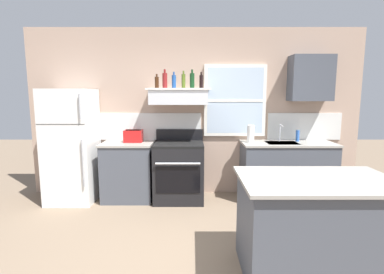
{
  "coord_description": "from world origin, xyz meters",
  "views": [
    {
      "loc": [
        -0.05,
        -2.6,
        1.66
      ],
      "look_at": [
        -0.05,
        1.2,
        1.1
      ],
      "focal_mm": 27.41,
      "sensor_mm": 36.0,
      "label": 1
    }
  ],
  "objects": [
    {
      "name": "upper_cabinet_right",
      "position": [
        1.8,
        2.04,
        1.9
      ],
      "size": [
        0.64,
        0.32,
        0.7
      ],
      "color": "#474C56"
    },
    {
      "name": "paper_towel_roll",
      "position": [
        0.86,
        1.9,
        1.04
      ],
      "size": [
        0.11,
        0.11,
        0.27
      ],
      "primitive_type": "cylinder",
      "color": "white",
      "rests_on": "counter_right_with_sink"
    },
    {
      "name": "bottle_blue_liqueur",
      "position": [
        -0.32,
        1.98,
        1.85
      ],
      "size": [
        0.07,
        0.07,
        0.25
      ],
      "color": "#1E478C",
      "rests_on": "range_hood_shelf"
    },
    {
      "name": "stove_range",
      "position": [
        -0.25,
        1.86,
        0.46
      ],
      "size": [
        0.76,
        0.69,
        1.09
      ],
      "color": "black",
      "rests_on": "ground_plane"
    },
    {
      "name": "dish_soap_bottle",
      "position": [
        1.63,
        2.0,
        1.0
      ],
      "size": [
        0.06,
        0.06,
        0.18
      ],
      "primitive_type": "cylinder",
      "color": "blue",
      "rests_on": "counter_right_with_sink"
    },
    {
      "name": "counter_left_of_stove",
      "position": [
        -1.05,
        1.9,
        0.46
      ],
      "size": [
        0.79,
        0.63,
        0.91
      ],
      "color": "#474C56",
      "rests_on": "ground_plane"
    },
    {
      "name": "back_wall",
      "position": [
        0.03,
        2.23,
        1.35
      ],
      "size": [
        5.4,
        0.11,
        2.7
      ],
      "color": "tan",
      "rests_on": "ground_plane"
    },
    {
      "name": "bottle_olive_oil_square",
      "position": [
        -0.18,
        2.01,
        1.86
      ],
      "size": [
        0.06,
        0.06,
        0.27
      ],
      "color": "#4C601E",
      "rests_on": "range_hood_shelf"
    },
    {
      "name": "bottle_balsamic_dark",
      "position": [
        0.1,
        2.01,
        1.85
      ],
      "size": [
        0.06,
        0.06,
        0.25
      ],
      "color": "black",
      "rests_on": "range_hood_shelf"
    },
    {
      "name": "kitchen_island",
      "position": [
        1.09,
        -0.06,
        0.46
      ],
      "size": [
        1.4,
        0.9,
        0.91
      ],
      "color": "#474C56",
      "rests_on": "ground_plane"
    },
    {
      "name": "sink_faucet",
      "position": [
        1.35,
        2.0,
        1.08
      ],
      "size": [
        0.03,
        0.17,
        0.28
      ],
      "color": "silver",
      "rests_on": "counter_right_with_sink"
    },
    {
      "name": "range_hood_shelf",
      "position": [
        -0.25,
        1.96,
        1.62
      ],
      "size": [
        0.96,
        0.52,
        0.24
      ],
      "color": "silver"
    },
    {
      "name": "ground_plane",
      "position": [
        0.0,
        0.0,
        0.0
      ],
      "size": [
        16.0,
        16.0,
        0.0
      ],
      "primitive_type": "plane",
      "color": "#7A6651"
    },
    {
      "name": "toaster",
      "position": [
        -0.97,
        1.95,
        1.01
      ],
      "size": [
        0.3,
        0.2,
        0.19
      ],
      "color": "red",
      "rests_on": "counter_left_of_stove"
    },
    {
      "name": "refrigerator",
      "position": [
        -1.9,
        1.84,
        0.87
      ],
      "size": [
        0.7,
        0.72,
        1.73
      ],
      "color": "white",
      "rests_on": "ground_plane"
    },
    {
      "name": "bottle_brown_stout",
      "position": [
        -0.59,
        1.97,
        1.84
      ],
      "size": [
        0.06,
        0.06,
        0.22
      ],
      "color": "#381E0F",
      "rests_on": "range_hood_shelf"
    },
    {
      "name": "bottle_dark_green_wine",
      "position": [
        -0.04,
        1.94,
        1.86
      ],
      "size": [
        0.07,
        0.07,
        0.28
      ],
      "color": "#143819",
      "rests_on": "range_hood_shelf"
    },
    {
      "name": "bottle_red_label_wine",
      "position": [
        -0.46,
        1.92,
        1.86
      ],
      "size": [
        0.07,
        0.07,
        0.28
      ],
      "color": "maroon",
      "rests_on": "range_hood_shelf"
    },
    {
      "name": "counter_right_with_sink",
      "position": [
        1.45,
        1.9,
        0.46
      ],
      "size": [
        1.43,
        0.63,
        0.91
      ],
      "color": "#474C56",
      "rests_on": "ground_plane"
    }
  ]
}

